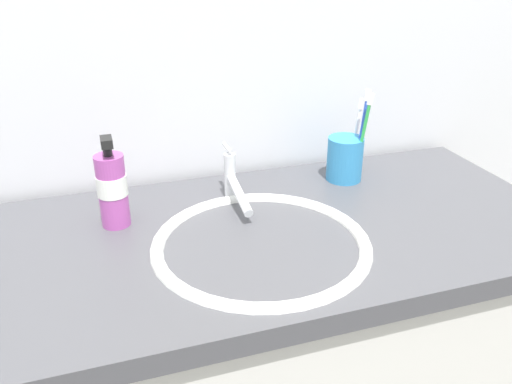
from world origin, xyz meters
The scene contains 9 objects.
tiled_wall_back centered at (0.00, 0.31, 1.20)m, with size 2.47×0.04×2.40m, color silver.
sink_basin centered at (0.03, -0.05, 0.85)m, with size 0.39×0.39×0.10m.
faucet centered at (0.03, 0.12, 0.93)m, with size 0.02×0.17×0.11m.
toothbrush_cup centered at (0.29, 0.16, 0.94)m, with size 0.08×0.08×0.10m, color #338CCC.
toothbrush_blue centered at (0.32, 0.15, 1.01)m, with size 0.02×0.02×0.20m.
toothbrush_purple centered at (0.33, 0.16, 1.00)m, with size 0.03×0.02×0.19m.
toothbrush_white centered at (0.33, 0.18, 0.99)m, with size 0.05×0.03×0.17m.
toothbrush_green centered at (0.32, 0.13, 1.00)m, with size 0.03×0.02×0.20m.
soap_dispenser centered at (-0.21, 0.10, 0.96)m, with size 0.06×0.06×0.18m.
Camera 1 is at (-0.23, -0.81, 1.37)m, focal length 36.95 mm.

